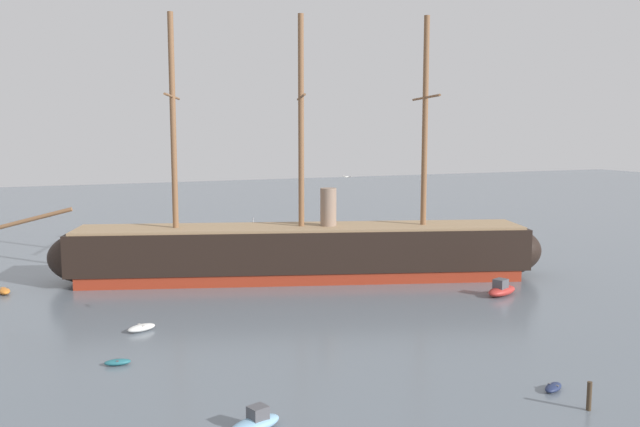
# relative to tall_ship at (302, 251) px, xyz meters

# --- Properties ---
(tall_ship) EXTENTS (60.91, 24.06, 30.20)m
(tall_ship) POSITION_rel_tall_ship_xyz_m (0.00, 0.00, 0.00)
(tall_ship) COLOR maroon
(tall_ship) RESTS_ON ground
(motorboat_foreground_left) EXTENTS (3.70, 2.48, 1.44)m
(motorboat_foreground_left) POSITION_rel_tall_ship_xyz_m (-16.97, -36.44, -2.78)
(motorboat_foreground_left) COLOR #7FB2D6
(motorboat_foreground_left) RESTS_ON ground
(dinghy_foreground_right) EXTENTS (2.12, 1.67, 0.46)m
(dinghy_foreground_right) POSITION_rel_tall_ship_xyz_m (3.30, -38.32, -3.06)
(dinghy_foreground_right) COLOR #1E284C
(dinghy_foreground_right) RESTS_ON ground
(dinghy_mid_left) EXTENTS (2.00, 1.07, 0.45)m
(dinghy_mid_left) POSITION_rel_tall_ship_xyz_m (-23.15, -21.92, -3.06)
(dinghy_mid_left) COLOR #236670
(dinghy_mid_left) RESTS_ON ground
(dinghy_alongside_bow) EXTENTS (2.82, 1.99, 0.61)m
(dinghy_alongside_bow) POSITION_rel_tall_ship_xyz_m (-20.28, -13.92, -2.98)
(dinghy_alongside_bow) COLOR silver
(dinghy_alongside_bow) RESTS_ON ground
(motorboat_alongside_stern) EXTENTS (4.69, 3.29, 1.82)m
(motorboat_alongside_stern) POSITION_rel_tall_ship_xyz_m (16.51, -15.63, -2.65)
(motorboat_alongside_stern) COLOR #B22D28
(motorboat_alongside_stern) RESTS_ON ground
(dinghy_far_left) EXTENTS (1.70, 2.84, 0.63)m
(dinghy_far_left) POSITION_rel_tall_ship_xyz_m (-31.87, 5.48, -2.97)
(dinghy_far_left) COLOR orange
(dinghy_far_left) RESTS_ON ground
(sailboat_distant_centre) EXTENTS (4.58, 2.15, 5.74)m
(sailboat_distant_centre) POSITION_rel_tall_ship_xyz_m (-1.68, 12.79, -2.81)
(sailboat_distant_centre) COLOR #1E284C
(sailboat_distant_centre) RESTS_ON ground
(mooring_piling_left_pair) EXTENTS (0.31, 0.31, 1.84)m
(mooring_piling_left_pair) POSITION_rel_tall_ship_xyz_m (3.11, -41.69, -2.37)
(mooring_piling_left_pair) COLOR #423323
(mooring_piling_left_pair) RESTS_ON ground
(seagull_in_flight) EXTENTS (0.41, 1.26, 0.14)m
(seagull_in_flight) POSITION_rel_tall_ship_xyz_m (-6.16, -25.67, 10.52)
(seagull_in_flight) COLOR silver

